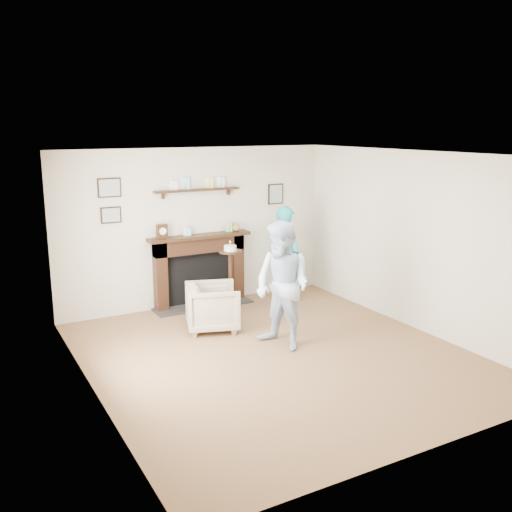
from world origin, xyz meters
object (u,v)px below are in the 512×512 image
at_px(woman, 285,301).
at_px(pedestal_table, 230,269).
at_px(armchair, 213,329).
at_px(man, 282,347).

bearing_deg(woman, pedestal_table, 78.64).
xyz_separation_m(armchair, woman, (1.60, 0.64, 0.00)).
height_order(man, woman, man).
relative_size(armchair, man, 0.44).
bearing_deg(woman, armchair, 95.13).
height_order(armchair, woman, woman).
relative_size(man, woman, 1.05).
bearing_deg(man, woman, 129.58).
bearing_deg(pedestal_table, man, -91.54).
bearing_deg(pedestal_table, armchair, -135.29).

